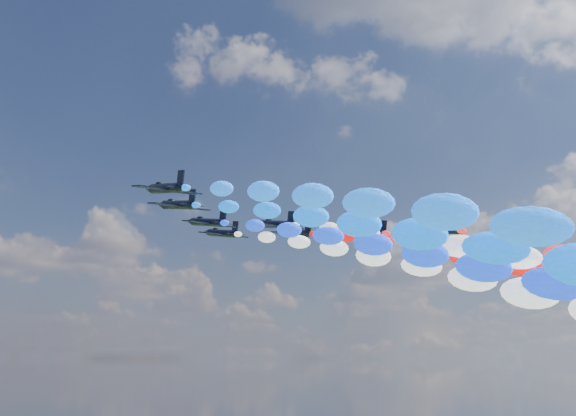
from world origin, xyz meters
TOP-DOWN VIEW (x-y plane):
  - jet_0 at (-28.80, -4.70)m, footprint 10.31×13.67m
  - jet_1 at (-21.42, 4.63)m, footprint 9.93×13.40m
  - trail_1 at (-21.42, -58.62)m, footprint 5.49×121.22m
  - jet_2 at (-9.40, 14.93)m, footprint 10.37×13.71m
  - trail_2 at (-9.40, -48.32)m, footprint 5.49×121.22m
  - jet_3 at (1.39, 9.24)m, footprint 10.05×13.49m
  - jet_4 at (-0.75, 23.44)m, footprint 9.66×13.21m
  - trail_4 at (-0.75, -39.81)m, footprint 5.49×121.22m
  - jet_5 at (9.85, 14.61)m, footprint 10.26×13.63m
  - jet_6 at (20.18, 5.77)m, footprint 10.02×13.46m
  - jet_7 at (28.75, -4.78)m, footprint 9.92×13.39m

SIDE VIEW (x-z plane):
  - trail_1 at x=-21.42m, z-range 73.28..110.69m
  - trail_2 at x=-9.40m, z-range 73.28..110.69m
  - trail_4 at x=-0.75m, z-range 73.28..110.69m
  - jet_0 at x=-28.80m, z-range 106.38..111.25m
  - jet_1 at x=-21.42m, z-range 106.38..111.25m
  - jet_2 at x=-9.40m, z-range 106.38..111.25m
  - jet_3 at x=1.39m, z-range 106.38..111.25m
  - jet_4 at x=-0.75m, z-range 106.38..111.25m
  - jet_5 at x=9.85m, z-range 106.38..111.25m
  - jet_6 at x=20.18m, z-range 106.38..111.25m
  - jet_7 at x=28.75m, z-range 106.38..111.25m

